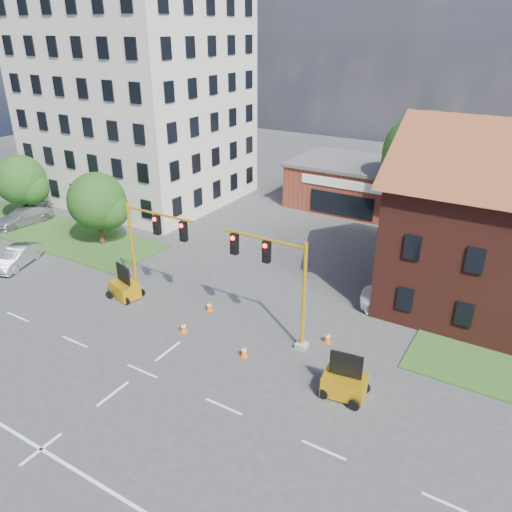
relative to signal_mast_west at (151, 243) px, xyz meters
The scene contains 19 objects.
ground 8.38m from the signal_mast_west, 54.01° to the right, with size 120.00×120.00×0.00m, color #3B3B3D.
grass_verge_nw 16.61m from the signal_mast_west, 165.65° to the left, with size 22.00×6.00×0.08m, color #305620.
lane_markings 10.73m from the signal_mast_west, 64.17° to the right, with size 60.00×36.00×0.01m, color white, non-canonical shape.
office_block 23.21m from the signal_mast_west, 134.52° to the left, with size 18.40×15.40×20.60m.
brick_shop 24.44m from the signal_mast_west, 79.71° to the left, with size 12.40×8.40×4.30m.
tree_large 23.98m from the signal_mast_west, 61.99° to the left, with size 7.32×6.97×9.92m.
tree_nw_front 10.48m from the signal_mast_west, 154.07° to the left, with size 4.68×4.45×5.85m.
tree_nw_rear 20.08m from the signal_mast_west, 165.34° to the left, with size 4.57×4.35×5.87m.
signal_mast_west is the anchor object (origin of this frame).
signal_mast_east 8.71m from the signal_mast_west, ahead, with size 5.30×0.60×6.20m.
trailer_west 3.81m from the signal_mast_west, 154.91° to the right, with size 2.19×1.76×2.17m.
trailer_east 14.34m from the signal_mast_west, ahead, with size 2.14×1.57×2.26m.
cone_a 5.71m from the signal_mast_west, 28.30° to the right, with size 0.40×0.40×0.70m.
cone_b 5.25m from the signal_mast_west, ahead, with size 0.40×0.40×0.70m.
cone_c 9.16m from the signal_mast_west, 15.78° to the right, with size 0.40×0.40×0.70m.
cone_d 11.97m from the signal_mast_west, ahead, with size 0.40×0.40×0.70m.
pickup_white 15.73m from the signal_mast_west, 25.04° to the left, with size 2.33×5.06×1.41m, color white.
sedan_silver_front 12.38m from the signal_mast_west, behind, with size 1.49×4.28×1.41m, color #9FA2A7.
sedan_silver_rear 19.57m from the signal_mast_west, 167.77° to the left, with size 2.06×5.06×1.47m, color #9FA2A7.
Camera 1 is at (15.54, -14.52, 15.85)m, focal length 35.00 mm.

